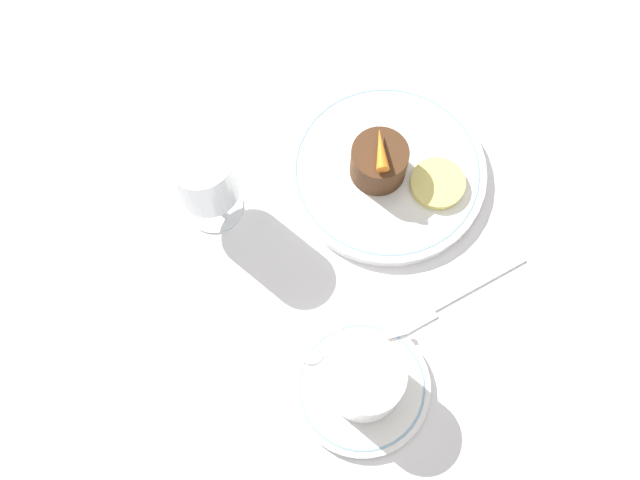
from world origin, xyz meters
TOP-DOWN VIEW (x-y plane):
  - ground_plane at (0.00, 0.00)m, footprint 3.00×3.00m
  - dinner_plate at (0.04, -0.02)m, footprint 0.24×0.24m
  - saucer at (-0.17, 0.13)m, footprint 0.15×0.15m
  - coffee_cup at (-0.17, 0.13)m, footprint 0.11×0.08m
  - spoon at (-0.13, 0.13)m, footprint 0.04×0.12m
  - wine_glass at (0.10, 0.18)m, footprint 0.07×0.07m
  - fork at (-0.13, 0.00)m, footprint 0.02×0.17m
  - dessert_cake at (0.04, -0.01)m, footprint 0.07×0.07m
  - carrot_garnish at (0.04, -0.01)m, footprint 0.05×0.04m
  - pineapple_slice at (-0.01, -0.06)m, footprint 0.06×0.06m

SIDE VIEW (x-z plane):
  - ground_plane at x=0.00m, z-range 0.00..0.00m
  - fork at x=-0.13m, z-range 0.00..0.01m
  - saucer at x=-0.17m, z-range 0.00..0.01m
  - dinner_plate at x=0.04m, z-range 0.00..0.02m
  - spoon at x=-0.13m, z-range 0.01..0.01m
  - pineapple_slice at x=-0.01m, z-range 0.01..0.02m
  - dessert_cake at x=0.04m, z-range 0.01..0.06m
  - coffee_cup at x=-0.17m, z-range 0.01..0.08m
  - carrot_garnish at x=0.04m, z-range 0.06..0.08m
  - wine_glass at x=0.10m, z-range 0.02..0.15m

